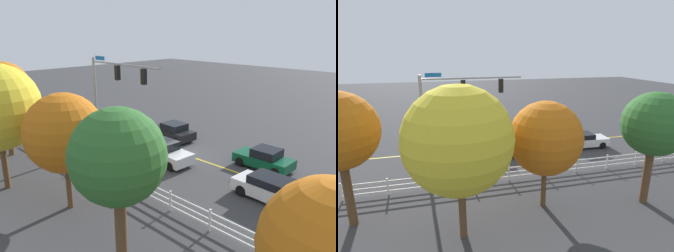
% 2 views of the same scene
% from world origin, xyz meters
% --- Properties ---
extents(ground_plane, '(120.00, 120.00, 0.00)m').
position_xyz_m(ground_plane, '(0.00, 0.00, 0.00)').
color(ground_plane, '#38383A').
extents(lane_center_stripe, '(28.00, 0.16, 0.01)m').
position_xyz_m(lane_center_stripe, '(-4.00, 0.00, 0.00)').
color(lane_center_stripe, gold).
rests_on(lane_center_stripe, ground_plane).
extents(signal_assembly, '(7.25, 0.38, 7.30)m').
position_xyz_m(signal_assembly, '(3.04, 3.88, 5.13)').
color(signal_assembly, gray).
rests_on(signal_assembly, ground_plane).
extents(car_0, '(4.15, 2.08, 1.51)m').
position_xyz_m(car_0, '(-0.56, 2.02, 0.71)').
color(car_0, silver).
rests_on(car_0, ground_plane).
extents(car_1, '(3.92, 1.89, 1.44)m').
position_xyz_m(car_1, '(-6.13, -1.93, 0.68)').
color(car_1, '#0C4C2D').
rests_on(car_1, ground_plane).
extents(car_2, '(4.72, 1.98, 1.36)m').
position_xyz_m(car_2, '(-8.84, 1.85, 0.67)').
color(car_2, silver).
rests_on(car_2, ground_plane).
extents(car_3, '(4.04, 2.11, 1.47)m').
position_xyz_m(car_3, '(2.64, -2.03, 0.70)').
color(car_3, black).
rests_on(car_3, ground_plane).
extents(white_rail_fence, '(26.10, 0.10, 1.15)m').
position_xyz_m(white_rail_fence, '(-3.00, 6.62, 0.60)').
color(white_rail_fence, white).
rests_on(white_rail_fence, ground_plane).
extents(tree_0, '(4.08, 4.08, 6.20)m').
position_xyz_m(tree_0, '(-1.54, 10.11, 4.15)').
color(tree_0, brown).
rests_on(tree_0, ground_plane).
extents(tree_1, '(3.58, 3.58, 6.63)m').
position_xyz_m(tree_1, '(-7.51, 11.22, 4.80)').
color(tree_1, brown).
rests_on(tree_1, ground_plane).
extents(tree_2, '(3.66, 3.66, 5.87)m').
position_xyz_m(tree_2, '(-14.50, 10.10, 4.02)').
color(tree_2, brown).
rests_on(tree_2, ground_plane).
extents(tree_4, '(3.82, 3.82, 6.99)m').
position_xyz_m(tree_4, '(8.68, 9.28, 5.05)').
color(tree_4, brown).
rests_on(tree_4, ground_plane).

